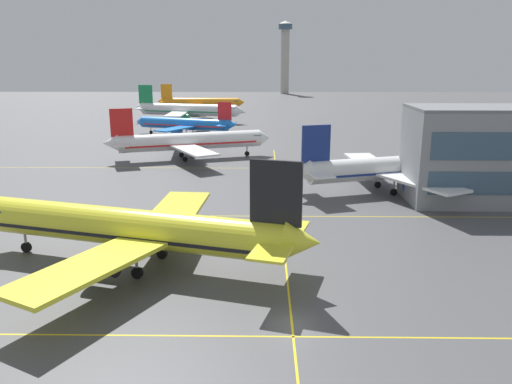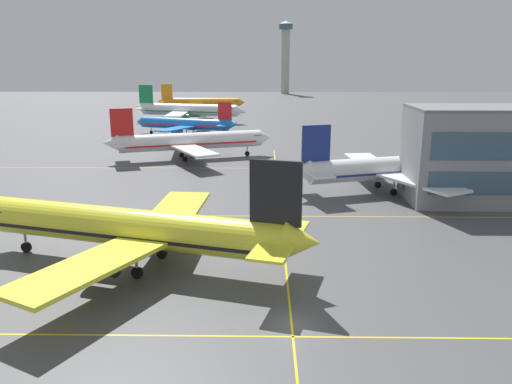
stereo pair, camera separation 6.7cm
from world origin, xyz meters
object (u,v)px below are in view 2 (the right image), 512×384
Objects in this scene: airliner_second_row at (395,168)px; airliner_distant_taxiway at (201,102)px; airliner_front_gate at (135,229)px; airliner_far_left_stand at (186,124)px; airliner_far_right_stand at (188,110)px; airliner_third_row at (189,141)px; control_tower at (286,52)px.

airliner_second_row is 1.02× the size of airliner_distant_taxiway.
airliner_far_left_stand is at bearing 95.32° from airliner_front_gate.
airliner_third_row is at bearing -81.39° from airliner_far_right_stand.
airliner_second_row is 1.18× the size of airliner_far_left_stand.
airliner_distant_taxiway is at bearing 95.53° from airliner_third_row.
airliner_second_row is 0.92× the size of airliner_far_right_stand.
control_tower reaches higher than airliner_distant_taxiway.
control_tower is (39.45, 110.26, 20.98)m from airliner_distant_taxiway.
airliner_far_right_stand is 152.20m from control_tower.
airliner_third_row is 67.67m from airliner_far_right_stand.
airliner_far_left_stand is 0.78× the size of airliner_far_right_stand.
airliner_far_right_stand is at bearing 117.45° from airliner_second_row.
airliner_far_left_stand is 66.83m from airliner_distant_taxiway.
airliner_third_row is 1.01× the size of airliner_distant_taxiway.
airliner_far_right_stand is (-49.10, 94.54, 0.29)m from airliner_second_row.
control_tower is (-9.40, 240.02, 20.83)m from airliner_second_row.
airliner_third_row is 215.45m from control_tower.
airliner_third_row is 35.94m from airliner_far_left_stand.
airliner_distant_taxiway is at bearing 110.63° from airliner_second_row.
airliner_third_row is at bearing -84.47° from airliner_distant_taxiway.
airliner_front_gate is 1.08× the size of airliner_second_row.
airliner_third_row is (-38.97, 27.63, -0.05)m from airliner_second_row.
airliner_far_right_stand is at bearing 98.61° from airliner_third_row.
airliner_second_row is at bearing -62.55° from airliner_far_right_stand.
airliner_distant_taxiway is (0.25, 35.22, -0.44)m from airliner_far_right_stand.
airliner_distant_taxiway is at bearing 93.22° from airliner_far_left_stand.
airliner_far_right_stand is (-10.14, 66.91, 0.33)m from airliner_third_row.
airliner_far_right_stand is at bearing -105.26° from control_tower.
control_tower reaches higher than airliner_third_row.
airliner_second_row is at bearing -69.37° from airliner_distant_taxiway.
airliner_far_right_stand reaches higher than airliner_second_row.
control_tower is (29.57, 212.39, 20.87)m from airliner_third_row.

